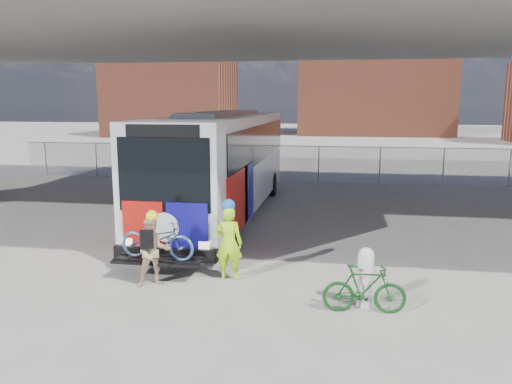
% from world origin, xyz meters
% --- Properties ---
extents(ground, '(160.00, 160.00, 0.00)m').
position_xyz_m(ground, '(0.00, 0.00, 0.00)').
color(ground, '#9E9991').
rests_on(ground, ground).
extents(bus, '(2.67, 12.96, 3.69)m').
position_xyz_m(bus, '(-2.00, 3.87, 2.11)').
color(bus, silver).
rests_on(bus, ground).
extents(overpass, '(40.00, 16.00, 7.95)m').
position_xyz_m(overpass, '(0.00, 4.00, 6.54)').
color(overpass, '#605E59').
rests_on(overpass, ground).
extents(chainlink_fence, '(30.00, 0.06, 30.00)m').
position_xyz_m(chainlink_fence, '(0.00, 12.00, 1.42)').
color(chainlink_fence, gray).
rests_on(chainlink_fence, ground).
extents(brick_buildings, '(54.00, 22.00, 12.00)m').
position_xyz_m(brick_buildings, '(1.23, 48.23, 5.42)').
color(brick_buildings, brown).
rests_on(brick_buildings, ground).
extents(smokestack, '(2.20, 2.20, 25.00)m').
position_xyz_m(smokestack, '(14.00, 55.00, 12.50)').
color(smokestack, brown).
rests_on(smokestack, ground).
extents(bollard, '(0.32, 0.32, 1.21)m').
position_xyz_m(bollard, '(2.60, -3.52, 0.65)').
color(bollard, white).
rests_on(bollard, ground).
extents(cyclist_hivis, '(0.62, 0.41, 1.88)m').
position_xyz_m(cyclist_hivis, '(-0.39, -2.45, 0.90)').
color(cyclist_hivis, '#BBFF1A').
rests_on(cyclist_hivis, ground).
extents(cyclist_tan, '(0.95, 0.89, 1.71)m').
position_xyz_m(cyclist_tan, '(-1.94, -3.13, 0.81)').
color(cyclist_tan, tan).
rests_on(cyclist_tan, ground).
extents(bike_parked, '(1.62, 0.55, 0.96)m').
position_xyz_m(bike_parked, '(2.57, -3.83, 0.48)').
color(bike_parked, '#164619').
rests_on(bike_parked, ground).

